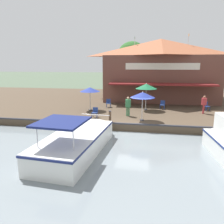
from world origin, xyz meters
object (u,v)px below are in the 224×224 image
(patio_umbrella_by_entrance, at_px, (143,95))
(motorboat_distant_upstream, at_px, (81,138))
(tree_behind_restaurant, at_px, (131,58))
(person_at_quay_edge, at_px, (204,102))
(cafe_chair_under_first_umbrella, at_px, (162,104))
(waterfront_restaurant, at_px, (160,69))
(cafe_chair_far_corner_seat, at_px, (206,106))
(person_near_entrance, at_px, (128,104))
(cafe_chair_back_row_seat, at_px, (95,112))
(cafe_chair_facing_river, at_px, (108,103))
(patio_umbrella_near_quay_edge, at_px, (90,89))
(patio_umbrella_far_corner, at_px, (146,86))
(mooring_post, at_px, (110,117))

(patio_umbrella_by_entrance, relative_size, motorboat_distant_upstream, 0.29)
(patio_umbrella_by_entrance, relative_size, tree_behind_restaurant, 0.30)
(motorboat_distant_upstream, bearing_deg, person_at_quay_edge, 134.27)
(person_at_quay_edge, relative_size, motorboat_distant_upstream, 0.21)
(cafe_chair_under_first_umbrella, bearing_deg, waterfront_restaurant, -179.15)
(person_at_quay_edge, xyz_separation_m, motorboat_distant_upstream, (8.59, -8.82, -0.91))
(cafe_chair_under_first_umbrella, xyz_separation_m, cafe_chair_far_corner_seat, (0.08, 4.09, 0.00))
(person_at_quay_edge, bearing_deg, waterfront_restaurant, -156.78)
(person_near_entrance, bearing_deg, cafe_chair_far_corner_seat, 115.43)
(cafe_chair_far_corner_seat, bearing_deg, waterfront_restaurant, -149.51)
(cafe_chair_back_row_seat, distance_m, person_at_quay_edge, 9.80)
(motorboat_distant_upstream, bearing_deg, waterfront_restaurant, 163.11)
(waterfront_restaurant, distance_m, cafe_chair_back_row_seat, 13.27)
(cafe_chair_facing_river, height_order, cafe_chair_back_row_seat, same)
(cafe_chair_far_corner_seat, height_order, tree_behind_restaurant, tree_behind_restaurant)
(patio_umbrella_near_quay_edge, bearing_deg, cafe_chair_far_corner_seat, 98.41)
(patio_umbrella_far_corner, distance_m, cafe_chair_back_row_seat, 5.94)
(patio_umbrella_near_quay_edge, xyz_separation_m, mooring_post, (4.21, 2.68, -1.53))
(cafe_chair_back_row_seat, bearing_deg, waterfront_restaurant, 153.87)
(motorboat_distant_upstream, xyz_separation_m, tree_behind_restaurant, (-23.09, 0.96, 5.19))
(waterfront_restaurant, height_order, person_at_quay_edge, waterfront_restaurant)
(waterfront_restaurant, relative_size, person_near_entrance, 8.15)
(patio_umbrella_by_entrance, bearing_deg, cafe_chair_facing_river, -143.46)
(waterfront_restaurant, relative_size, patio_umbrella_far_corner, 5.27)
(patio_umbrella_far_corner, distance_m, cafe_chair_far_corner_seat, 6.04)
(motorboat_distant_upstream, bearing_deg, patio_umbrella_by_entrance, 146.58)
(person_near_entrance, height_order, tree_behind_restaurant, tree_behind_restaurant)
(waterfront_restaurant, xyz_separation_m, patio_umbrella_by_entrance, (11.87, -1.76, -1.72))
(patio_umbrella_near_quay_edge, relative_size, mooring_post, 2.41)
(patio_umbrella_near_quay_edge, height_order, patio_umbrella_far_corner, patio_umbrella_far_corner)
(patio_umbrella_by_entrance, xyz_separation_m, tree_behind_restaurant, (-17.90, -2.46, 3.25))
(cafe_chair_facing_river, bearing_deg, tree_behind_restaurant, 175.11)
(patio_umbrella_by_entrance, relative_size, cafe_chair_back_row_seat, 2.71)
(cafe_chair_under_first_umbrella, xyz_separation_m, motorboat_distant_upstream, (10.01, -5.29, -0.37))
(cafe_chair_far_corner_seat, height_order, person_near_entrance, person_near_entrance)
(person_near_entrance, height_order, motorboat_distant_upstream, motorboat_distant_upstream)
(cafe_chair_under_first_umbrella, height_order, tree_behind_restaurant, tree_behind_restaurant)
(cafe_chair_under_first_umbrella, distance_m, mooring_post, 7.29)
(cafe_chair_under_first_umbrella, height_order, mooring_post, mooring_post)
(cafe_chair_facing_river, xyz_separation_m, cafe_chair_far_corner_seat, (0.08, 9.54, 0.00))
(mooring_post, bearing_deg, cafe_chair_under_first_umbrella, 144.41)
(cafe_chair_back_row_seat, distance_m, motorboat_distant_upstream, 5.56)
(patio_umbrella_near_quay_edge, xyz_separation_m, person_near_entrance, (1.79, 3.82, -0.97))
(person_at_quay_edge, xyz_separation_m, mooring_post, (4.50, -7.77, -0.53))
(cafe_chair_far_corner_seat, bearing_deg, cafe_chair_under_first_umbrella, -91.14)
(person_near_entrance, height_order, mooring_post, person_near_entrance)
(patio_umbrella_by_entrance, distance_m, person_near_entrance, 2.07)
(cafe_chair_facing_river, bearing_deg, person_near_entrance, 33.78)
(patio_umbrella_far_corner, distance_m, cafe_chair_facing_river, 4.26)
(patio_umbrella_far_corner, bearing_deg, tree_behind_restaurant, -168.92)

